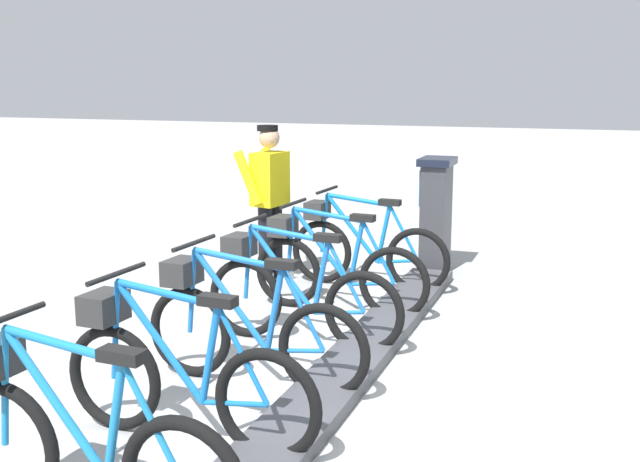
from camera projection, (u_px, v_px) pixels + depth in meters
name	position (u px, v px, depth m)	size (l,w,h in m)	color
ground_plane	(338.00, 386.00, 5.55)	(60.00, 60.00, 0.00)	#A4A5A4
dock_rail_base	(338.00, 379.00, 5.54)	(0.44, 6.46, 0.10)	#47474C
payment_kiosk	(436.00, 213.00, 8.74)	(0.36, 0.52, 1.28)	#38383D
bike_docked_0	(362.00, 247.00, 8.11)	(1.72, 0.54, 1.02)	black
bike_docked_1	(332.00, 267.00, 7.24)	(1.72, 0.54, 1.02)	black
bike_docked_2	(294.00, 293.00, 6.37)	(1.72, 0.54, 1.02)	black
bike_docked_3	(245.00, 327.00, 5.49)	(1.72, 0.54, 1.02)	black
bike_docked_4	(176.00, 374.00, 4.62)	(1.72, 0.54, 1.02)	black
bike_docked_5	(76.00, 443.00, 3.75)	(1.72, 0.54, 1.02)	black
worker_near_rack	(269.00, 197.00, 8.30)	(0.53, 0.67, 1.66)	white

